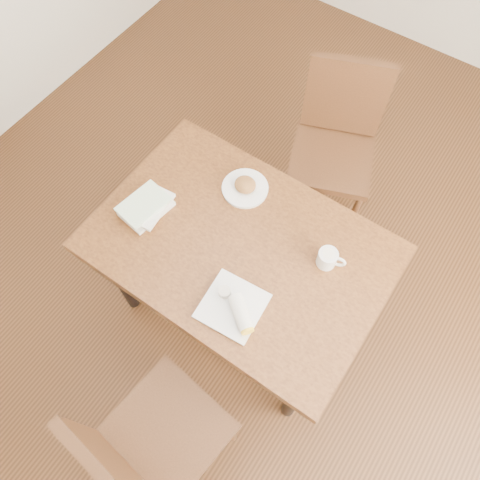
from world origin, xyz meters
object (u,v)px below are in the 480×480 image
Objects in this scene: chair_near at (147,448)px; book_stack at (147,207)px; table at (240,255)px; plate_burrito at (235,308)px; chair_far at (336,137)px; plate_scone at (245,187)px; coffee_mug at (328,258)px.

book_stack is at bearing 127.51° from chair_near.
table is 4.82× the size of plate_burrito.
chair_near is at bearing -85.26° from chair_far.
plate_scone is at bearing 48.53° from book_stack.
chair_near is 1.00× the size of chair_far.
plate_burrito is (0.28, -0.47, 0.00)m from plate_scone.
chair_far is 0.70m from plate_scone.
chair_near is at bearing -80.40° from table.
plate_scone is 1.76× the size of coffee_mug.
chair_near is at bearing -75.34° from plate_scone.
coffee_mug is 0.41m from plate_burrito.
plate_burrito is (0.00, 0.57, 0.22)m from chair_near.
coffee_mug is at bearing 16.12° from book_stack.
chair_far reaches higher than coffee_mug.
coffee_mug is (0.33, 0.13, 0.13)m from table.
plate_scone is at bearing -101.59° from chair_far.
coffee_mug is (0.19, 0.94, 0.24)m from chair_near.
chair_far is at bearing 113.82° from coffee_mug.
table is 0.30m from plate_burrito.
table is 0.29m from plate_scone.
chair_near is 4.74× the size of plate_scone.
chair_near reaches higher than plate_burrito.
book_stack is (-0.75, -0.22, -0.01)m from coffee_mug.
chair_far is 4.16× the size of book_stack.
chair_far reaches higher than plate_scone.
chair_far is 1.07m from book_stack.
chair_far reaches higher than table.
coffee_mug reaches higher than book_stack.
book_stack is at bearing -163.88° from coffee_mug.
table is 0.82m from chair_near.
plate_burrito is 0.58m from book_stack.
plate_burrito is at bearing 89.53° from chair_near.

